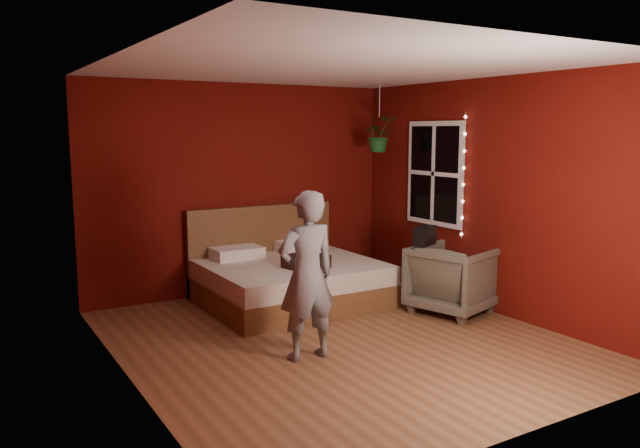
% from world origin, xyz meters
% --- Properties ---
extents(floor, '(4.50, 4.50, 0.00)m').
position_xyz_m(floor, '(0.00, 0.00, 0.00)').
color(floor, brown).
rests_on(floor, ground).
extents(room_walls, '(4.04, 4.54, 2.62)m').
position_xyz_m(room_walls, '(0.00, 0.00, 1.68)').
color(room_walls, '#5E0F09').
rests_on(room_walls, ground).
extents(window, '(0.05, 0.97, 1.27)m').
position_xyz_m(window, '(1.97, 0.90, 1.50)').
color(window, white).
rests_on(window, room_walls).
extents(fairy_lights, '(0.04, 0.04, 1.45)m').
position_xyz_m(fairy_lights, '(1.94, 0.37, 1.50)').
color(fairy_lights, silver).
rests_on(fairy_lights, room_walls).
extents(bed, '(1.97, 1.67, 1.08)m').
position_xyz_m(bed, '(0.22, 1.46, 0.28)').
color(bed, brown).
rests_on(bed, ground).
extents(person, '(0.56, 0.38, 1.51)m').
position_xyz_m(person, '(-0.51, -0.26, 0.76)').
color(person, slate).
rests_on(person, ground).
extents(armchair, '(1.03, 1.01, 0.76)m').
position_xyz_m(armchair, '(1.60, 0.14, 0.38)').
color(armchair, '#5C5749').
rests_on(armchair, ground).
extents(handbag, '(0.33, 0.26, 0.21)m').
position_xyz_m(handbag, '(1.35, 0.33, 0.87)').
color(handbag, black).
rests_on(handbag, armchair).
extents(throw_pillow, '(0.49, 0.49, 0.14)m').
position_xyz_m(throw_pillow, '(0.23, 1.05, 0.56)').
color(throw_pillow, black).
rests_on(throw_pillow, bed).
extents(hanging_plant, '(0.44, 0.40, 0.85)m').
position_xyz_m(hanging_plant, '(1.55, 1.49, 1.97)').
color(hanging_plant, silver).
rests_on(hanging_plant, room_walls).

